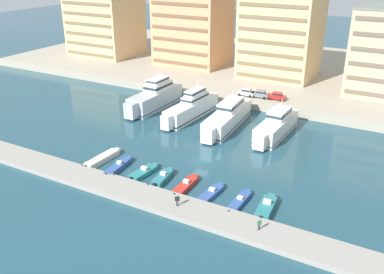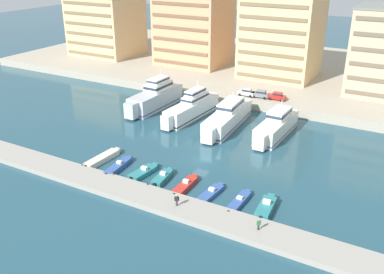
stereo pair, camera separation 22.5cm
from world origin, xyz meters
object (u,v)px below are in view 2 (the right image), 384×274
at_px(yacht_ivory_center_left, 276,126).
at_px(motorboat_cream_far_left, 102,159).
at_px(motorboat_teal_right, 266,207).
at_px(yacht_white_mid_left, 228,117).
at_px(motorboat_blue_mid_right, 239,202).
at_px(yacht_white_left, 192,107).
at_px(motorboat_teal_mid_left, 144,172).
at_px(car_red_mid_left, 277,96).
at_px(motorboat_blue_left, 118,166).
at_px(motorboat_red_center, 185,186).
at_px(pedestrian_mid_deck, 177,199).
at_px(car_grey_left, 261,94).
at_px(motorboat_blue_center_right, 211,193).
at_px(yacht_silver_far_left, 155,97).
at_px(pedestrian_near_edge, 259,224).
at_px(motorboat_teal_center_left, 163,177).
at_px(car_silver_far_left, 247,92).

distance_m(yacht_ivory_center_left, motorboat_cream_far_left, 34.78).
bearing_deg(motorboat_teal_right, yacht_ivory_center_left, 106.41).
xyz_separation_m(yacht_white_mid_left, motorboat_blue_mid_right, (14.44, -27.01, -1.71)).
height_order(yacht_white_left, motorboat_teal_mid_left, yacht_white_left).
relative_size(motorboat_teal_right, car_red_mid_left, 1.61).
bearing_deg(motorboat_blue_left, yacht_ivory_center_left, 55.42).
height_order(motorboat_red_center, pedestrian_mid_deck, pedestrian_mid_deck).
xyz_separation_m(yacht_white_mid_left, car_grey_left, (1.44, 15.32, 1.04)).
bearing_deg(motorboat_cream_far_left, motorboat_blue_center_right, -2.36).
distance_m(yacht_silver_far_left, yacht_ivory_center_left, 30.50).
xyz_separation_m(car_grey_left, pedestrian_mid_deck, (5.93, -48.22, -1.28)).
bearing_deg(motorboat_teal_mid_left, pedestrian_near_edge, -15.60).
xyz_separation_m(motorboat_cream_far_left, pedestrian_near_edge, (31.95, -6.76, 1.28)).
relative_size(yacht_white_left, motorboat_red_center, 2.79).
xyz_separation_m(motorboat_teal_center_left, pedestrian_mid_deck, (6.64, -6.48, 1.38)).
distance_m(motorboat_teal_center_left, motorboat_blue_center_right, 9.01).
bearing_deg(motorboat_red_center, motorboat_cream_far_left, 176.80).
xyz_separation_m(yacht_ivory_center_left, car_grey_left, (-9.16, 15.06, 1.07)).
height_order(yacht_white_left, pedestrian_mid_deck, yacht_white_left).
height_order(yacht_white_left, motorboat_blue_center_right, yacht_white_left).
relative_size(motorboat_teal_center_left, pedestrian_mid_deck, 3.44).
height_order(motorboat_teal_right, car_grey_left, car_grey_left).
bearing_deg(yacht_white_mid_left, pedestrian_near_edge, -58.96).
height_order(motorboat_blue_mid_right, car_grey_left, car_grey_left).
xyz_separation_m(motorboat_blue_left, motorboat_red_center, (13.24, -0.07, -0.01)).
distance_m(yacht_white_left, motorboat_teal_mid_left, 28.04).
distance_m(motorboat_teal_right, pedestrian_near_edge, 6.18).
height_order(yacht_silver_far_left, yacht_white_left, yacht_silver_far_left).
relative_size(motorboat_cream_far_left, motorboat_red_center, 1.19).
height_order(yacht_white_mid_left, motorboat_teal_right, yacht_white_mid_left).
relative_size(motorboat_red_center, car_silver_far_left, 1.73).
height_order(car_grey_left, pedestrian_mid_deck, car_grey_left).
bearing_deg(yacht_white_left, motorboat_cream_far_left, -96.49).
bearing_deg(car_grey_left, yacht_ivory_center_left, -58.69).
xyz_separation_m(motorboat_blue_left, car_grey_left, (9.47, 42.09, 2.70)).
xyz_separation_m(yacht_ivory_center_left, pedestrian_near_edge, (9.03, -32.88, -0.30)).
relative_size(yacht_ivory_center_left, motorboat_blue_mid_right, 2.46).
height_order(yacht_silver_far_left, motorboat_blue_mid_right, yacht_silver_far_left).
bearing_deg(yacht_white_mid_left, pedestrian_mid_deck, -77.36).
height_order(motorboat_teal_mid_left, motorboat_teal_center_left, motorboat_teal_center_left).
bearing_deg(yacht_white_mid_left, car_silver_far_left, 97.57).
height_order(yacht_white_left, yacht_ivory_center_left, yacht_white_left).
height_order(motorboat_cream_far_left, car_red_mid_left, car_red_mid_left).
relative_size(motorboat_teal_mid_left, motorboat_blue_mid_right, 0.91).
height_order(motorboat_cream_far_left, car_silver_far_left, car_silver_far_left).
bearing_deg(car_red_mid_left, motorboat_teal_mid_left, -101.48).
distance_m(car_silver_far_left, pedestrian_mid_deck, 48.77).
xyz_separation_m(motorboat_cream_far_left, car_silver_far_left, (10.33, 40.81, 2.65)).
distance_m(motorboat_blue_left, motorboat_teal_center_left, 8.77).
bearing_deg(car_red_mid_left, car_silver_far_left, -174.41).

